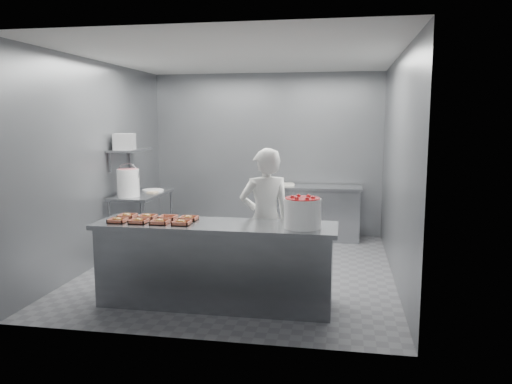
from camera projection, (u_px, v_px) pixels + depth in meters
floor at (241, 268)px, 6.77m from camera, size 4.50×4.50×0.00m
ceiling at (240, 57)px, 6.37m from camera, size 4.50×4.50×0.00m
wall_back at (267, 154)px, 8.77m from camera, size 4.00×0.04×2.80m
wall_left at (100, 163)px, 6.92m from camera, size 0.04×4.50×2.80m
wall_right at (397, 168)px, 6.23m from camera, size 0.04×4.50×2.80m
service_counter at (216, 264)px, 5.39m from camera, size 2.60×0.70×0.90m
prep_table at (142, 213)px, 7.56m from camera, size 0.60×1.20×0.90m
back_counter at (316, 212)px, 8.41m from camera, size 1.50×0.60×0.90m
wall_shelf at (130, 150)px, 7.45m from camera, size 0.35×0.90×0.03m
tray_0 at (118, 220)px, 5.39m from camera, size 0.19×0.18×0.06m
tray_1 at (139, 221)px, 5.35m from camera, size 0.19×0.18×0.06m
tray_2 at (160, 222)px, 5.31m from camera, size 0.19×0.18×0.06m
tray_3 at (181, 222)px, 5.26m from camera, size 0.19×0.18×0.06m
tray_4 at (127, 216)px, 5.63m from camera, size 0.19×0.18×0.06m
tray_5 at (147, 217)px, 5.58m from camera, size 0.19×0.18×0.06m
tray_6 at (168, 218)px, 5.54m from camera, size 0.19×0.18×0.04m
tray_7 at (189, 218)px, 5.50m from camera, size 0.19×0.18×0.06m
worker at (265, 219)px, 5.85m from camera, size 0.72×0.61×1.68m
strawberry_tub at (302, 212)px, 5.08m from camera, size 0.38×0.38×0.31m
glaze_bucket at (128, 182)px, 7.19m from camera, size 0.33×0.31×0.48m
bucket_lid at (153, 190)px, 7.76m from camera, size 0.33×0.33×0.03m
rag at (153, 192)px, 7.57m from camera, size 0.16×0.15×0.02m
appliance at (125, 142)px, 7.27m from camera, size 0.34×0.37×0.24m
paper_stack at (285, 184)px, 8.43m from camera, size 0.34×0.27×0.04m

